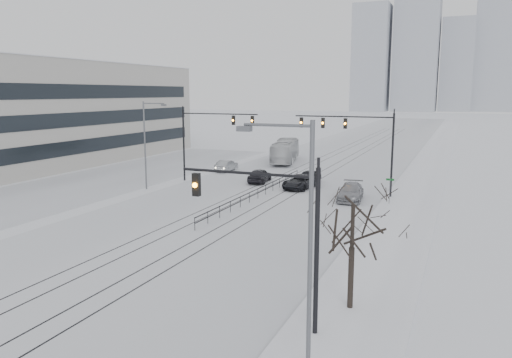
{
  "coord_description": "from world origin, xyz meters",
  "views": [
    {
      "loc": [
        17.48,
        -12.51,
        9.86
      ],
      "look_at": [
        2.74,
        22.93,
        3.2
      ],
      "focal_mm": 35.0,
      "sensor_mm": 36.0,
      "label": 1
    }
  ],
  "objects_px": {
    "bare_tree": "(353,215)",
    "traffic_mast_near": "(279,225)",
    "sedan_sb_inner": "(260,176)",
    "sedan_nb_front": "(301,182)",
    "sedan_nb_far": "(308,177)",
    "sedan_nb_right": "(351,192)",
    "box_truck": "(285,151)",
    "sedan_sb_outer": "(227,166)"
  },
  "relations": [
    {
      "from": "sedan_sb_outer",
      "to": "box_truck",
      "type": "height_order",
      "value": "box_truck"
    },
    {
      "from": "sedan_nb_front",
      "to": "traffic_mast_near",
      "type": "bearing_deg",
      "value": -65.57
    },
    {
      "from": "sedan_sb_outer",
      "to": "sedan_nb_right",
      "type": "bearing_deg",
      "value": 146.2
    },
    {
      "from": "sedan_sb_inner",
      "to": "sedan_nb_right",
      "type": "distance_m",
      "value": 12.46
    },
    {
      "from": "bare_tree",
      "to": "sedan_sb_inner",
      "type": "distance_m",
      "value": 33.45
    },
    {
      "from": "sedan_nb_far",
      "to": "sedan_nb_right",
      "type": "bearing_deg",
      "value": -38.56
    },
    {
      "from": "bare_tree",
      "to": "sedan_sb_inner",
      "type": "bearing_deg",
      "value": 119.31
    },
    {
      "from": "sedan_nb_front",
      "to": "box_truck",
      "type": "bearing_deg",
      "value": 122.56
    },
    {
      "from": "bare_tree",
      "to": "sedan_nb_far",
      "type": "height_order",
      "value": "bare_tree"
    },
    {
      "from": "bare_tree",
      "to": "sedan_sb_inner",
      "type": "relative_size",
      "value": 1.33
    },
    {
      "from": "sedan_sb_inner",
      "to": "sedan_nb_right",
      "type": "xyz_separation_m",
      "value": [
        11.27,
        -5.31,
        -0.01
      ]
    },
    {
      "from": "bare_tree",
      "to": "traffic_mast_near",
      "type": "bearing_deg",
      "value": -128.76
    },
    {
      "from": "bare_tree",
      "to": "sedan_nb_far",
      "type": "relative_size",
      "value": 1.47
    },
    {
      "from": "bare_tree",
      "to": "sedan_sb_inner",
      "type": "height_order",
      "value": "bare_tree"
    },
    {
      "from": "traffic_mast_near",
      "to": "sedan_nb_right",
      "type": "distance_m",
      "value": 27.07
    },
    {
      "from": "traffic_mast_near",
      "to": "box_truck",
      "type": "height_order",
      "value": "traffic_mast_near"
    },
    {
      "from": "traffic_mast_near",
      "to": "sedan_nb_front",
      "type": "height_order",
      "value": "traffic_mast_near"
    },
    {
      "from": "traffic_mast_near",
      "to": "sedan_sb_outer",
      "type": "distance_m",
      "value": 43.34
    },
    {
      "from": "sedan_nb_front",
      "to": "bare_tree",
      "type": "bearing_deg",
      "value": -59.45
    },
    {
      "from": "traffic_mast_near",
      "to": "box_truck",
      "type": "distance_m",
      "value": 51.32
    },
    {
      "from": "traffic_mast_near",
      "to": "bare_tree",
      "type": "relative_size",
      "value": 1.15
    },
    {
      "from": "sedan_sb_inner",
      "to": "sedan_nb_far",
      "type": "bearing_deg",
      "value": -168.13
    },
    {
      "from": "sedan_sb_inner",
      "to": "sedan_nb_front",
      "type": "distance_m",
      "value": 5.55
    },
    {
      "from": "traffic_mast_near",
      "to": "sedan_nb_far",
      "type": "relative_size",
      "value": 1.69
    },
    {
      "from": "traffic_mast_near",
      "to": "sedan_sb_outer",
      "type": "height_order",
      "value": "traffic_mast_near"
    },
    {
      "from": "sedan_sb_inner",
      "to": "box_truck",
      "type": "xyz_separation_m",
      "value": [
        -2.77,
        16.47,
        0.83
      ]
    },
    {
      "from": "traffic_mast_near",
      "to": "sedan_nb_far",
      "type": "distance_m",
      "value": 35.0
    },
    {
      "from": "bare_tree",
      "to": "sedan_nb_right",
      "type": "relative_size",
      "value": 1.15
    },
    {
      "from": "traffic_mast_near",
      "to": "bare_tree",
      "type": "bearing_deg",
      "value": 51.24
    },
    {
      "from": "sedan_sb_inner",
      "to": "sedan_nb_far",
      "type": "relative_size",
      "value": 1.11
    },
    {
      "from": "sedan_nb_right",
      "to": "sedan_nb_far",
      "type": "bearing_deg",
      "value": 125.31
    },
    {
      "from": "sedan_nb_front",
      "to": "box_truck",
      "type": "distance_m",
      "value": 19.88
    },
    {
      "from": "traffic_mast_near",
      "to": "sedan_nb_far",
      "type": "bearing_deg",
      "value": 104.63
    },
    {
      "from": "sedan_sb_outer",
      "to": "sedan_nb_front",
      "type": "relative_size",
      "value": 0.84
    },
    {
      "from": "box_truck",
      "to": "traffic_mast_near",
      "type": "bearing_deg",
      "value": 97.04
    },
    {
      "from": "sedan_sb_outer",
      "to": "sedan_nb_front",
      "type": "xyz_separation_m",
      "value": [
        12.21,
        -7.53,
        0.0
      ]
    },
    {
      "from": "bare_tree",
      "to": "sedan_nb_front",
      "type": "bearing_deg",
      "value": 111.92
    },
    {
      "from": "sedan_nb_front",
      "to": "sedan_nb_far",
      "type": "xyz_separation_m",
      "value": [
        -0.21,
        3.35,
        -0.01
      ]
    },
    {
      "from": "sedan_sb_inner",
      "to": "sedan_nb_right",
      "type": "bearing_deg",
      "value": 148.46
    },
    {
      "from": "sedan_nb_far",
      "to": "box_truck",
      "type": "bearing_deg",
      "value": 127.79
    },
    {
      "from": "traffic_mast_near",
      "to": "sedan_nb_front",
      "type": "relative_size",
      "value": 1.36
    },
    {
      "from": "sedan_sb_inner",
      "to": "sedan_nb_far",
      "type": "distance_m",
      "value": 5.35
    }
  ]
}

